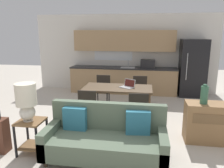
# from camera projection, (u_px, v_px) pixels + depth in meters

# --- Properties ---
(ground_plane) EXTENTS (20.00, 20.00, 0.00)m
(ground_plane) POSITION_uv_depth(u_px,v_px,m) (95.00, 160.00, 3.62)
(ground_plane) COLOR beige
(wall_back) EXTENTS (6.40, 0.07, 2.70)m
(wall_back) POSITION_uv_depth(u_px,v_px,m) (124.00, 53.00, 7.77)
(wall_back) COLOR silver
(wall_back) RESTS_ON ground_plane
(kitchen_counter) EXTENTS (3.67, 0.65, 2.15)m
(kitchen_counter) POSITION_uv_depth(u_px,v_px,m) (124.00, 69.00, 7.59)
(kitchen_counter) COLOR tan
(kitchen_counter) RESTS_ON ground_plane
(refrigerator) EXTENTS (0.82, 0.71, 1.87)m
(refrigerator) POSITION_uv_depth(u_px,v_px,m) (193.00, 68.00, 7.14)
(refrigerator) COLOR black
(refrigerator) RESTS_ON ground_plane
(dining_table) EXTENTS (1.68, 0.84, 0.75)m
(dining_table) POSITION_uv_depth(u_px,v_px,m) (118.00, 90.00, 5.41)
(dining_table) COLOR brown
(dining_table) RESTS_ON ground_plane
(couch) EXTENTS (1.97, 0.80, 0.90)m
(couch) POSITION_uv_depth(u_px,v_px,m) (106.00, 139.00, 3.62)
(couch) COLOR #3D2D1E
(couch) RESTS_ON ground_plane
(side_table) EXTENTS (0.43, 0.43, 0.60)m
(side_table) POSITION_uv_depth(u_px,v_px,m) (31.00, 131.00, 3.77)
(side_table) COLOR brown
(side_table) RESTS_ON ground_plane
(table_lamp) EXTENTS (0.34, 0.34, 0.65)m
(table_lamp) POSITION_uv_depth(u_px,v_px,m) (26.00, 100.00, 3.63)
(table_lamp) COLOR silver
(table_lamp) RESTS_ON side_table
(credenza) EXTENTS (0.94, 0.45, 0.77)m
(credenza) POSITION_uv_depth(u_px,v_px,m) (210.00, 123.00, 4.16)
(credenza) COLOR olive
(credenza) RESTS_ON ground_plane
(vase) EXTENTS (0.14, 0.14, 0.37)m
(vase) POSITION_uv_depth(u_px,v_px,m) (204.00, 95.00, 4.04)
(vase) COLOR #336047
(vase) RESTS_ON credenza
(dining_chair_near_left) EXTENTS (0.43, 0.43, 0.87)m
(dining_chair_near_left) POSITION_uv_depth(u_px,v_px,m) (89.00, 106.00, 4.80)
(dining_chair_near_left) COLOR black
(dining_chair_near_left) RESTS_ON ground_plane
(dining_chair_far_left) EXTENTS (0.42, 0.42, 0.87)m
(dining_chair_far_left) POSITION_uv_depth(u_px,v_px,m) (103.00, 89.00, 6.27)
(dining_chair_far_left) COLOR black
(dining_chair_far_left) RESTS_ON ground_plane
(dining_chair_far_right) EXTENTS (0.46, 0.46, 0.87)m
(dining_chair_far_right) POSITION_uv_depth(u_px,v_px,m) (140.00, 90.00, 6.14)
(dining_chair_far_right) COLOR black
(dining_chair_far_right) RESTS_ON ground_plane
(dining_chair_near_right) EXTENTS (0.44, 0.44, 0.87)m
(dining_chair_near_right) POSITION_uv_depth(u_px,v_px,m) (138.00, 109.00, 4.58)
(dining_chair_near_right) COLOR black
(dining_chair_near_right) RESTS_ON ground_plane
(laptop) EXTENTS (0.41, 0.39, 0.20)m
(laptop) POSITION_uv_depth(u_px,v_px,m) (128.00, 85.00, 5.37)
(laptop) COLOR #B7BABC
(laptop) RESTS_ON dining_table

